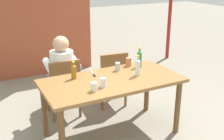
# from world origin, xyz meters

# --- Properties ---
(ground_plane) EXTENTS (24.00, 24.00, 0.00)m
(ground_plane) POSITION_xyz_m (0.00, 0.00, 0.00)
(ground_plane) COLOR gray
(dining_table) EXTENTS (1.69, 0.85, 0.76)m
(dining_table) POSITION_xyz_m (0.00, 0.00, 0.66)
(dining_table) COLOR olive
(dining_table) RESTS_ON ground_plane
(chair_far_left) EXTENTS (0.47, 0.47, 0.87)m
(chair_far_left) POSITION_xyz_m (-0.38, 0.72, 0.49)
(chair_far_left) COLOR brown
(chair_far_left) RESTS_ON ground_plane
(chair_far_right) EXTENTS (0.49, 0.49, 0.87)m
(chair_far_right) POSITION_xyz_m (0.37, 0.72, 0.49)
(chair_far_right) COLOR brown
(chair_far_right) RESTS_ON ground_plane
(person_in_white_shirt) EXTENTS (0.47, 0.61, 1.18)m
(person_in_white_shirt) POSITION_xyz_m (-0.38, 0.83, 0.66)
(person_in_white_shirt) COLOR white
(person_in_white_shirt) RESTS_ON ground_plane
(bottle_amber) EXTENTS (0.06, 0.06, 0.22)m
(bottle_amber) POSITION_xyz_m (-0.40, 0.24, 0.85)
(bottle_amber) COLOR #996019
(bottle_amber) RESTS_ON dining_table
(bottle_clear) EXTENTS (0.06, 0.06, 0.26)m
(bottle_clear) POSITION_xyz_m (0.35, -0.03, 0.87)
(bottle_clear) COLOR white
(bottle_clear) RESTS_ON dining_table
(bottle_green) EXTENTS (0.06, 0.06, 0.27)m
(bottle_green) POSITION_xyz_m (0.54, 0.24, 0.88)
(bottle_green) COLOR #287A38
(bottle_green) RESTS_ON dining_table
(cup_glass) EXTENTS (0.07, 0.07, 0.11)m
(cup_glass) POSITION_xyz_m (-0.20, -0.16, 0.81)
(cup_glass) COLOR silver
(cup_glass) RESTS_ON dining_table
(cup_steel) EXTENTS (0.07, 0.07, 0.11)m
(cup_steel) POSITION_xyz_m (0.21, 0.24, 0.81)
(cup_steel) COLOR #B2B7BC
(cup_steel) RESTS_ON dining_table
(cup_white) EXTENTS (0.07, 0.07, 0.10)m
(cup_white) POSITION_xyz_m (-0.33, -0.21, 0.81)
(cup_white) COLOR white
(cup_white) RESTS_ON dining_table
(cup_terracotta) EXTENTS (0.07, 0.07, 0.12)m
(cup_terracotta) POSITION_xyz_m (0.43, 0.34, 0.82)
(cup_terracotta) COLOR #BC6B47
(cup_terracotta) RESTS_ON dining_table
(table_knife) EXTENTS (0.07, 0.24, 0.01)m
(table_knife) POSITION_xyz_m (-0.13, 0.27, 0.76)
(table_knife) COLOR silver
(table_knife) RESTS_ON dining_table
(brick_kiosk) EXTENTS (2.33, 2.12, 2.66)m
(brick_kiosk) POSITION_xyz_m (-0.18, 3.50, 1.39)
(brick_kiosk) COLOR #9E472D
(brick_kiosk) RESTS_ON ground_plane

